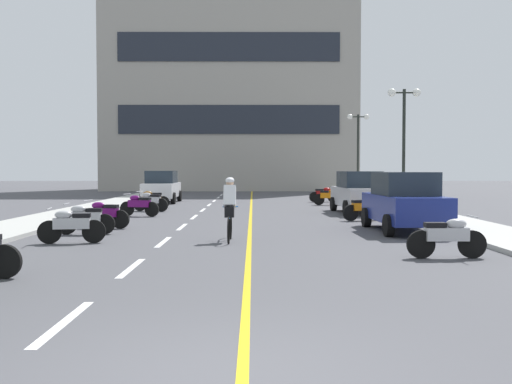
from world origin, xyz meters
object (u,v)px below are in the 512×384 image
(street_lamp_mid, at_px, (404,122))
(motorcycle_8, at_px, (150,201))
(parked_car_mid, at_px, (359,192))
(motorcycle_6, at_px, (364,208))
(motorcycle_7, at_px, (139,205))
(parked_car_far, at_px, (162,187))
(motorcycle_3, at_px, (71,225))
(motorcycle_5, at_px, (104,214))
(parked_car_near, at_px, (404,202))
(motorcycle_9, at_px, (152,199))
(motorcycle_11, at_px, (324,194))
(street_lamp_far, at_px, (358,137))
(cyclist_rider, at_px, (230,208))
(motorcycle_10, at_px, (329,196))
(motorcycle_2, at_px, (447,236))
(motorcycle_4, at_px, (85,218))

(street_lamp_mid, bearing_deg, motorcycle_8, 177.68)
(parked_car_mid, xyz_separation_m, motorcycle_6, (-0.48, -3.75, -0.44))
(street_lamp_mid, xyz_separation_m, motorcycle_7, (-11.31, -2.32, -3.54))
(parked_car_mid, xyz_separation_m, parked_car_far, (-9.85, 8.03, 0.00))
(motorcycle_3, bearing_deg, parked_car_far, 91.77)
(motorcycle_5, bearing_deg, motorcycle_7, 87.66)
(parked_car_near, height_order, motorcycle_9, parked_car_near)
(street_lamp_mid, relative_size, motorcycle_8, 3.26)
(street_lamp_mid, bearing_deg, motorcycle_11, 108.10)
(street_lamp_far, relative_size, motorcycle_8, 3.30)
(motorcycle_11, height_order, cyclist_rider, cyclist_rider)
(motorcycle_5, bearing_deg, motorcycle_9, 90.66)
(motorcycle_3, relative_size, motorcycle_5, 1.00)
(motorcycle_5, distance_m, motorcycle_8, 7.59)
(street_lamp_far, relative_size, motorcycle_11, 3.21)
(street_lamp_far, xyz_separation_m, parked_car_near, (-2.29, -20.63, -3.14))
(motorcycle_3, relative_size, cyclist_rider, 0.96)
(motorcycle_8, xyz_separation_m, motorcycle_10, (8.70, 4.47, 0.00))
(motorcycle_5, distance_m, cyclist_rider, 5.38)
(motorcycle_6, height_order, motorcycle_8, same)
(motorcycle_3, relative_size, motorcycle_11, 1.00)
(parked_car_near, relative_size, motorcycle_6, 2.57)
(parked_car_far, bearing_deg, motorcycle_2, -65.88)
(motorcycle_5, distance_m, motorcycle_10, 14.97)
(motorcycle_7, xyz_separation_m, motorcycle_11, (8.73, 10.22, 0.00))
(motorcycle_6, bearing_deg, motorcycle_3, -143.05)
(parked_car_mid, height_order, motorcycle_3, parked_car_mid)
(parked_car_near, height_order, motorcycle_2, parked_car_near)
(motorcycle_2, bearing_deg, motorcycle_4, 153.04)
(parked_car_mid, xyz_separation_m, motorcycle_7, (-9.23, -1.75, -0.44))
(street_lamp_far, relative_size, motorcycle_3, 3.20)
(street_lamp_mid, distance_m, motorcycle_10, 6.62)
(parked_car_near, height_order, cyclist_rider, parked_car_near)
(parked_car_near, distance_m, motorcycle_7, 10.90)
(motorcycle_4, bearing_deg, street_lamp_far, 61.13)
(motorcycle_7, bearing_deg, motorcycle_9, 93.76)
(motorcycle_5, xyz_separation_m, motorcycle_11, (8.92, 15.03, 0.00))
(parked_car_far, height_order, motorcycle_7, parked_car_far)
(parked_car_near, relative_size, motorcycle_3, 2.51)
(parked_car_mid, height_order, motorcycle_5, parked_car_mid)
(motorcycle_2, bearing_deg, motorcycle_6, 90.07)
(parked_car_mid, distance_m, motorcycle_11, 8.50)
(parked_car_far, bearing_deg, motorcycle_6, -51.50)
(street_lamp_mid, xyz_separation_m, motorcycle_2, (-2.55, -13.49, -3.54))
(motorcycle_6, bearing_deg, parked_car_mid, 82.67)
(motorcycle_5, bearing_deg, motorcycle_3, -87.83)
(motorcycle_2, bearing_deg, motorcycle_5, 144.62)
(motorcycle_4, relative_size, motorcycle_7, 1.02)
(motorcycle_5, distance_m, motorcycle_11, 17.48)
(motorcycle_8, bearing_deg, motorcycle_4, -91.59)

